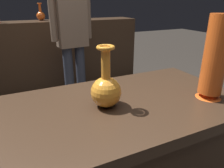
# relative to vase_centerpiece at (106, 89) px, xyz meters

# --- Properties ---
(back_display_shelf) EXTENTS (2.60, 0.40, 0.99)m
(back_display_shelf) POSITION_rel_vase_centerpiece_xyz_m (0.06, 2.20, -0.39)
(back_display_shelf) COLOR #422D1E
(back_display_shelf) RESTS_ON ground_plane
(vase_centerpiece) EXTENTS (0.13, 0.13, 0.27)m
(vase_centerpiece) POSITION_rel_vase_centerpiece_xyz_m (0.00, 0.00, 0.00)
(vase_centerpiece) COLOR orange
(vase_centerpiece) RESTS_ON display_plinth
(vase_tall_behind) EXTENTS (0.12, 0.12, 0.38)m
(vase_tall_behind) POSITION_rel_vase_centerpiece_xyz_m (0.48, -0.13, 0.11)
(vase_tall_behind) COLOR #E55B1E
(vase_tall_behind) RESTS_ON display_plinth
(shelf_vase_center) EXTENTS (0.11, 0.11, 0.22)m
(shelf_vase_center) POSITION_rel_vase_centerpiece_xyz_m (0.06, 2.28, 0.18)
(shelf_vase_center) COLOR #E55B1E
(shelf_vase_center) RESTS_ON back_display_shelf
(shelf_vase_right) EXTENTS (0.08, 0.08, 0.15)m
(shelf_vase_right) POSITION_rel_vase_centerpiece_xyz_m (0.58, 2.20, 0.19)
(shelf_vase_right) COLOR orange
(shelf_vase_right) RESTS_ON back_display_shelf
(visitor_center_back) EXTENTS (0.47, 0.21, 1.53)m
(visitor_center_back) POSITION_rel_vase_centerpiece_xyz_m (0.27, 1.56, 0.01)
(visitor_center_back) COLOR #333847
(visitor_center_back) RESTS_ON ground_plane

